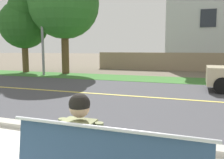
{
  "coord_description": "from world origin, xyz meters",
  "views": [
    {
      "loc": [
        2.22,
        -1.74,
        1.71
      ],
      "look_at": [
        0.36,
        3.42,
        1.0
      ],
      "focal_mm": 38.44,
      "sensor_mm": 36.0,
      "label": 1
    }
  ],
  "objects": [
    {
      "name": "streetlamp",
      "position": [
        -7.15,
        11.43,
        4.17
      ],
      "size": [
        0.24,
        2.1,
        7.33
      ],
      "color": "gray",
      "rests_on": "ground_plane"
    },
    {
      "name": "garden_wall",
      "position": [
        0.7,
        17.51,
        0.7
      ],
      "size": [
        13.0,
        0.36,
        1.4
      ],
      "primitive_type": "cube",
      "color": "gray",
      "rests_on": "ground_plane"
    },
    {
      "name": "road_centre_line",
      "position": [
        0.0,
        6.5,
        0.01
      ],
      "size": [
        48.0,
        0.14,
        0.01
      ],
      "primitive_type": "cube",
      "color": "#E0CC4C",
      "rests_on": "ground_plane"
    },
    {
      "name": "seated_person_olive",
      "position": [
        1.08,
        0.52,
        0.68
      ],
      "size": [
        0.52,
        0.68,
        1.25
      ],
      "color": "#333D56",
      "rests_on": "ground_plane"
    },
    {
      "name": "curb_edge",
      "position": [
        0.0,
        2.35,
        0.06
      ],
      "size": [
        44.0,
        0.3,
        0.11
      ],
      "primitive_type": "cube",
      "color": "#ADA89E",
      "rests_on": "ground_plane"
    },
    {
      "name": "ground_plane",
      "position": [
        0.0,
        8.0,
        0.0
      ],
      "size": [
        140.0,
        140.0,
        0.0
      ],
      "primitive_type": "plane",
      "color": "#665B4C"
    },
    {
      "name": "far_verge_grass",
      "position": [
        0.0,
        11.64,
        0.01
      ],
      "size": [
        48.0,
        2.8,
        0.02
      ],
      "primitive_type": "cube",
      "color": "#38702D",
      "rests_on": "ground_plane"
    },
    {
      "name": "street_asphalt",
      "position": [
        0.0,
        6.5,
        0.0
      ],
      "size": [
        52.0,
        8.0,
        0.01
      ],
      "primitive_type": "cube",
      "color": "#424247",
      "rests_on": "ground_plane"
    },
    {
      "name": "shade_tree_far_left",
      "position": [
        -9.49,
        12.44,
        3.66
      ],
      "size": [
        3.42,
        3.42,
        5.64
      ],
      "color": "brown",
      "rests_on": "ground_plane"
    }
  ]
}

